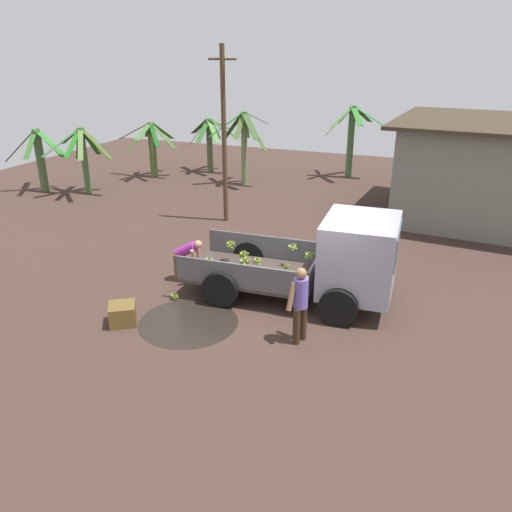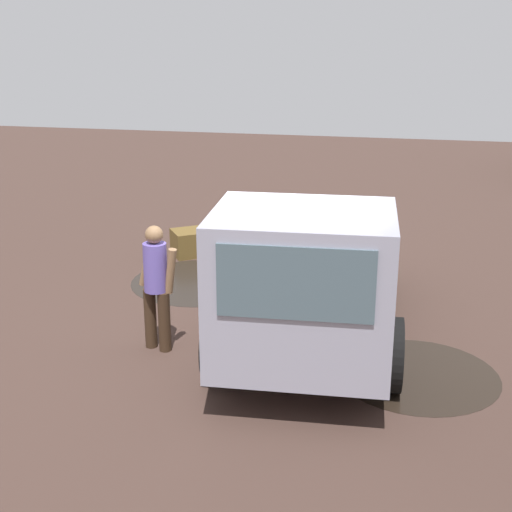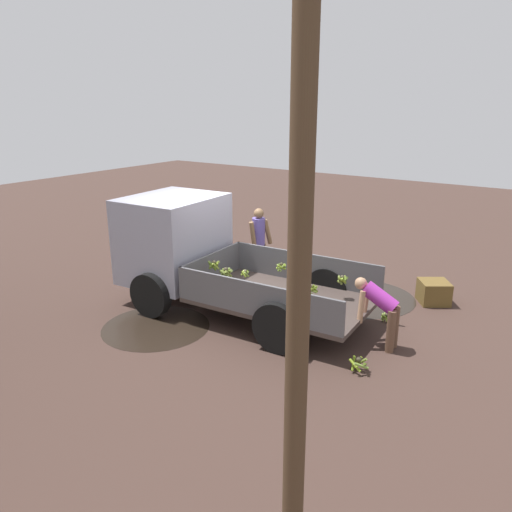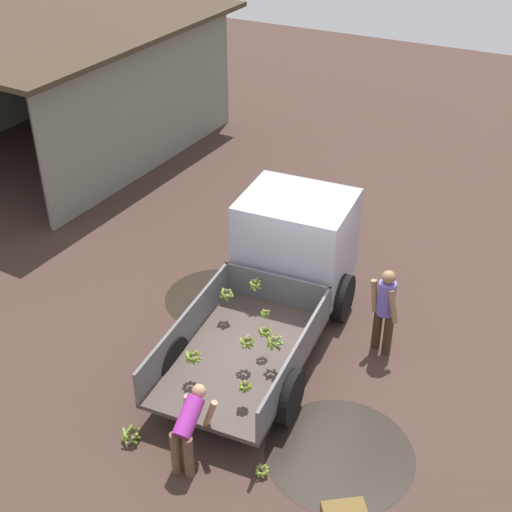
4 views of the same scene
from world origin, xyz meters
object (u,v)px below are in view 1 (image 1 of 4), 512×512
(cargo_truck, at_px, (340,259))
(banana_bunch_on_ground_0, at_px, (175,296))
(person_worker_loading, at_px, (186,256))
(wooden_crate_0, at_px, (123,314))
(banana_bunch_on_ground_1, at_px, (202,261))
(utility_pole, at_px, (224,135))
(person_foreground_visitor, at_px, (300,302))

(cargo_truck, height_order, banana_bunch_on_ground_0, cargo_truck)
(person_worker_loading, bearing_deg, wooden_crate_0, -98.99)
(wooden_crate_0, bearing_deg, banana_bunch_on_ground_1, 87.13)
(person_worker_loading, bearing_deg, utility_pole, 99.68)
(banana_bunch_on_ground_0, bearing_deg, wooden_crate_0, -108.33)
(banana_bunch_on_ground_1, bearing_deg, wooden_crate_0, -92.87)
(person_worker_loading, distance_m, banana_bunch_on_ground_1, 1.11)
(cargo_truck, distance_m, utility_pole, 6.98)
(person_worker_loading, xyz_separation_m, wooden_crate_0, (-0.24, -2.43, -0.47))
(utility_pole, bearing_deg, person_worker_loading, -76.91)
(person_foreground_visitor, bearing_deg, utility_pole, -35.72)
(person_worker_loading, relative_size, banana_bunch_on_ground_1, 3.75)
(wooden_crate_0, bearing_deg, banana_bunch_on_ground_0, 71.67)
(cargo_truck, distance_m, banana_bunch_on_ground_0, 4.00)
(person_foreground_visitor, distance_m, person_worker_loading, 3.92)
(person_foreground_visitor, xyz_separation_m, banana_bunch_on_ground_0, (-3.31, 0.66, -0.81))
(utility_pole, bearing_deg, wooden_crate_0, -83.09)
(person_worker_loading, bearing_deg, banana_bunch_on_ground_0, -80.81)
(wooden_crate_0, bearing_deg, cargo_truck, 32.99)
(person_foreground_visitor, height_order, banana_bunch_on_ground_0, person_foreground_visitor)
(banana_bunch_on_ground_1, bearing_deg, banana_bunch_on_ground_0, -81.53)
(banana_bunch_on_ground_0, xyz_separation_m, wooden_crate_0, (-0.47, -1.41, 0.14))
(utility_pole, relative_size, wooden_crate_0, 10.15)
(utility_pole, xyz_separation_m, person_worker_loading, (1.11, -4.77, -2.22))
(utility_pole, height_order, banana_bunch_on_ground_1, utility_pole)
(utility_pole, relative_size, banana_bunch_on_ground_1, 18.53)
(banana_bunch_on_ground_1, bearing_deg, person_worker_loading, -86.02)
(cargo_truck, distance_m, person_worker_loading, 3.91)
(utility_pole, bearing_deg, banana_bunch_on_ground_1, -74.69)
(person_worker_loading, relative_size, wooden_crate_0, 2.05)
(cargo_truck, relative_size, banana_bunch_on_ground_0, 21.93)
(cargo_truck, distance_m, wooden_crate_0, 4.99)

